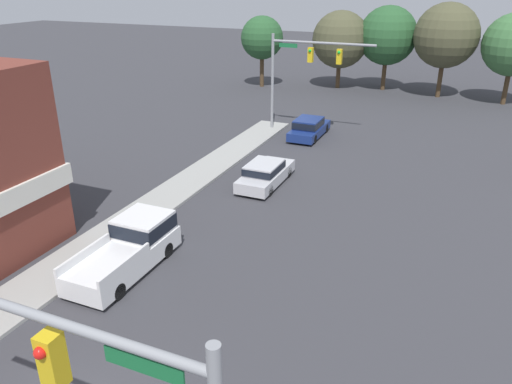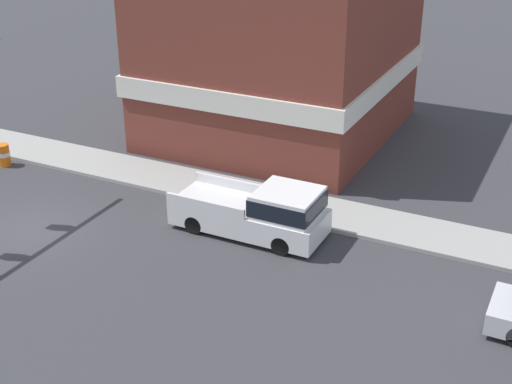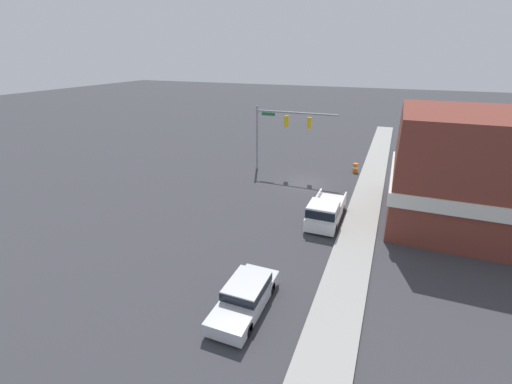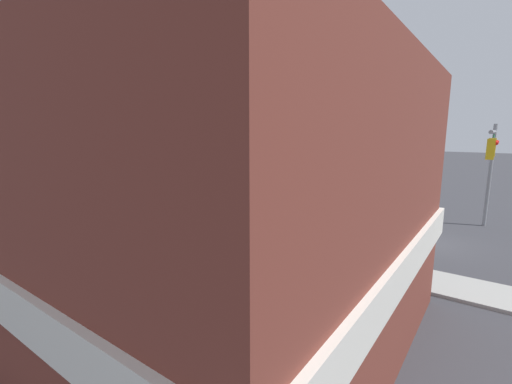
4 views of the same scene
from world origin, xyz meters
name	(u,v)px [view 1 (image 1 of 4)]	position (x,y,z in m)	size (l,w,h in m)	color
far_signal_assembly	(303,63)	(-3.04, 28.51, 5.25)	(7.71, 0.49, 7.23)	gray
car_lead	(265,173)	(-1.52, 17.71, 0.73)	(1.86, 4.86, 1.38)	black
car_second_ahead	(309,127)	(-2.05, 27.55, 0.76)	(1.92, 4.84, 1.45)	black
pickup_truck_parked	(131,246)	(-3.26, 7.44, 0.92)	(2.08, 5.37, 1.88)	black
backdrop_tree_left_far	(262,38)	(-12.43, 43.28, 5.10)	(4.45, 4.45, 7.35)	#4C3823
backdrop_tree_left_mid	(340,40)	(-4.68, 45.90, 5.00)	(5.83, 5.83, 7.92)	#4C3823
backdrop_tree_center	(388,36)	(-0.04, 46.83, 5.50)	(5.88, 5.88, 8.45)	#4C3823
backdrop_tree_right_mid	(446,36)	(5.63, 45.53, 5.87)	(6.08, 6.08, 8.92)	#4C3823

